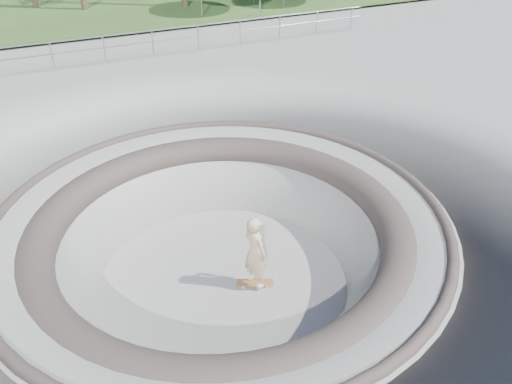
# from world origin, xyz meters

# --- Properties ---
(ground) EXTENTS (180.00, 180.00, 0.00)m
(ground) POSITION_xyz_m (0.00, 0.00, 0.00)
(ground) COLOR #A0A09B
(ground) RESTS_ON ground
(skate_bowl) EXTENTS (14.00, 14.00, 4.10)m
(skate_bowl) POSITION_xyz_m (0.00, 0.00, -1.83)
(skate_bowl) COLOR #A0A09B
(skate_bowl) RESTS_ON ground
(distant_hills) EXTENTS (103.20, 45.00, 28.60)m
(distant_hills) POSITION_xyz_m (3.78, 57.17, -7.02)
(distant_hills) COLOR brown
(distant_hills) RESTS_ON ground
(safety_railing) EXTENTS (25.00, 0.06, 1.03)m
(safety_railing) POSITION_xyz_m (0.00, 12.00, 0.69)
(safety_railing) COLOR #919499
(safety_railing) RESTS_ON ground
(skateboard) EXTENTS (0.90, 0.59, 0.09)m
(skateboard) POSITION_xyz_m (0.63, -0.53, -1.83)
(skateboard) COLOR olive
(skateboard) RESTS_ON ground
(skater) EXTENTS (0.59, 0.77, 1.89)m
(skater) POSITION_xyz_m (0.63, -0.53, -0.86)
(skater) COLOR beige
(skater) RESTS_ON skateboard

